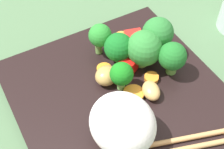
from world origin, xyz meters
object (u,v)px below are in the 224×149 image
Objects in this scene: chopstick_pair at (163,148)px; square_plate at (119,96)px; rice_mound at (123,123)px; carrot_slice_4 at (102,69)px; broccoli_floret_4 at (158,34)px.

square_plate is at bearing 109.42° from chopstick_pair.
carrot_slice_4 is at bearing 167.06° from rice_mound.
chopstick_pair is (10.39, 0.87, 1.31)cm from square_plate.
rice_mound is 6.14cm from chopstick_pair.
square_plate is 11.02cm from broccoli_floret_4.
rice_mound is at bearing -46.68° from broccoli_floret_4.
chopstick_pair is at bearing -28.00° from broccoli_floret_4.
square_plate is at bearing 3.83° from carrot_slice_4.
chopstick_pair reaches higher than square_plate.
rice_mound is 0.40× the size of chopstick_pair.
rice_mound reaches higher than chopstick_pair.
broccoli_floret_4 is 17.19cm from chopstick_pair.
carrot_slice_4 is 0.10× the size of chopstick_pair.
square_plate is at bearing 156.01° from rice_mound.
carrot_slice_4 is at bearing 109.12° from chopstick_pair.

